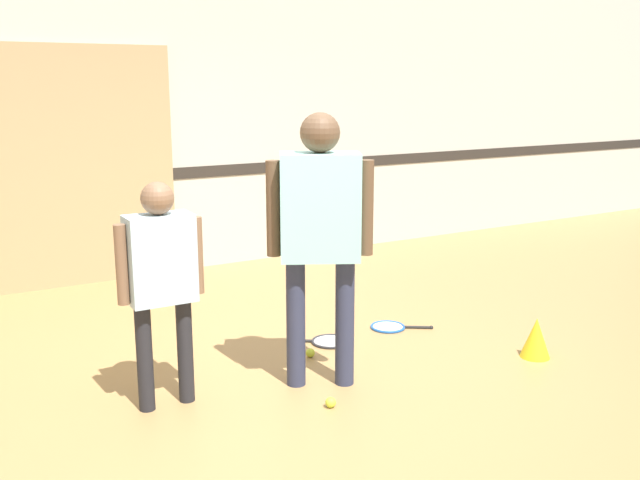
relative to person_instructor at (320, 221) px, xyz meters
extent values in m
plane|color=#A87F4C|center=(-0.14, 0.04, -1.09)|extent=(16.00, 16.00, 0.00)
cube|color=beige|center=(-0.14, 3.29, 0.51)|extent=(16.00, 0.06, 3.20)
cube|color=#2D2823|center=(-0.14, 3.26, -0.07)|extent=(16.00, 0.01, 0.12)
cube|color=tan|center=(-1.24, 3.23, 0.05)|extent=(2.72, 0.05, 2.30)
cylinder|color=#2D334C|center=(-0.14, 0.07, -0.67)|extent=(0.12, 0.12, 0.85)
cylinder|color=#2D334C|center=(0.14, -0.07, -0.67)|extent=(0.12, 0.12, 0.85)
cube|color=#99D8D1|center=(0.00, 0.00, 0.09)|extent=(0.57, 0.47, 0.67)
sphere|color=brown|center=(0.00, 0.00, 0.55)|extent=(0.25, 0.25, 0.25)
cylinder|color=brown|center=(-0.26, 0.13, 0.08)|extent=(0.09, 0.09, 0.60)
cylinder|color=brown|center=(0.26, -0.13, 0.08)|extent=(0.09, 0.09, 0.60)
cylinder|color=#232328|center=(-1.10, 0.20, -0.76)|extent=(0.10, 0.10, 0.67)
cylinder|color=#232328|center=(-0.85, 0.20, -0.76)|extent=(0.10, 0.10, 0.67)
cube|color=silver|center=(-0.97, 0.20, -0.16)|extent=(0.39, 0.21, 0.53)
sphere|color=brown|center=(-0.97, 0.20, 0.20)|extent=(0.19, 0.19, 0.19)
cylinder|color=brown|center=(-1.20, 0.20, -0.17)|extent=(0.07, 0.07, 0.47)
cylinder|color=brown|center=(-0.74, 0.20, -0.17)|extent=(0.07, 0.07, 0.47)
torus|color=#28282D|center=(0.45, 0.62, -1.08)|extent=(0.41, 0.41, 0.02)
cylinder|color=silver|center=(0.45, 0.62, -1.08)|extent=(0.26, 0.26, 0.01)
cylinder|color=black|center=(0.25, 0.74, -1.08)|extent=(0.17, 0.12, 0.02)
sphere|color=black|center=(0.17, 0.79, -1.08)|extent=(0.03, 0.03, 0.03)
torus|color=blue|center=(1.02, 0.67, -1.08)|extent=(0.39, 0.39, 0.02)
cylinder|color=silver|center=(1.02, 0.67, -1.08)|extent=(0.24, 0.24, 0.01)
cylinder|color=black|center=(1.22, 0.54, -1.08)|extent=(0.20, 0.14, 0.02)
sphere|color=black|center=(1.31, 0.48, -1.08)|extent=(0.03, 0.03, 0.03)
sphere|color=#CCE038|center=(-0.12, -0.34, -1.06)|extent=(0.07, 0.07, 0.07)
sphere|color=#CCE038|center=(0.17, 0.44, -1.06)|extent=(0.07, 0.07, 0.07)
cone|color=yellow|center=(1.58, -0.37, -0.95)|extent=(0.21, 0.21, 0.29)
camera|label=1|loc=(-2.18, -3.80, 0.86)|focal=40.00mm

